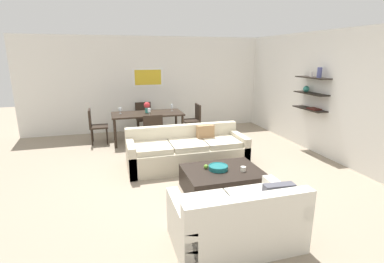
{
  "coord_description": "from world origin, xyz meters",
  "views": [
    {
      "loc": [
        -1.51,
        -5.04,
        2.2
      ],
      "look_at": [
        -0.0,
        0.2,
        0.75
      ],
      "focal_mm": 27.21,
      "sensor_mm": 36.0,
      "label": 1
    }
  ],
  "objects_px": {
    "loveseat_white": "(237,221)",
    "dining_chair_left_far": "(95,124)",
    "wine_glass_foot": "(149,110)",
    "decorative_bowl": "(218,167)",
    "apple_on_coffee_table": "(206,167)",
    "dining_chair_head": "(144,116)",
    "coffee_table": "(222,181)",
    "dining_chair_right_far": "(194,118)",
    "wine_glass_left_far": "(120,109)",
    "centerpiece_vase": "(147,107)",
    "wine_glass_right_far": "(172,106)",
    "candle_jar": "(243,169)",
    "dining_table": "(147,116)",
    "sofa_beige": "(187,152)",
    "dining_chair_foot": "(153,130)"
  },
  "relations": [
    {
      "from": "decorative_bowl",
      "to": "centerpiece_vase",
      "type": "xyz_separation_m",
      "value": [
        -0.71,
        3.24,
        0.49
      ]
    },
    {
      "from": "dining_chair_right_far",
      "to": "wine_glass_foot",
      "type": "height_order",
      "value": "wine_glass_foot"
    },
    {
      "from": "candle_jar",
      "to": "apple_on_coffee_table",
      "type": "distance_m",
      "value": 0.6
    },
    {
      "from": "apple_on_coffee_table",
      "to": "wine_glass_foot",
      "type": "xyz_separation_m",
      "value": [
        -0.54,
        2.72,
        0.47
      ]
    },
    {
      "from": "loveseat_white",
      "to": "dining_chair_head",
      "type": "distance_m",
      "value": 5.39
    },
    {
      "from": "loveseat_white",
      "to": "dining_chair_left_far",
      "type": "xyz_separation_m",
      "value": [
        -1.73,
        4.73,
        0.21
      ]
    },
    {
      "from": "coffee_table",
      "to": "decorative_bowl",
      "type": "bearing_deg",
      "value": 152.55
    },
    {
      "from": "dining_table",
      "to": "dining_chair_head",
      "type": "relative_size",
      "value": 2.02
    },
    {
      "from": "wine_glass_right_far",
      "to": "centerpiece_vase",
      "type": "height_order",
      "value": "centerpiece_vase"
    },
    {
      "from": "wine_glass_foot",
      "to": "candle_jar",
      "type": "bearing_deg",
      "value": -70.18
    },
    {
      "from": "wine_glass_foot",
      "to": "dining_chair_right_far",
      "type": "bearing_deg",
      "value": 23.29
    },
    {
      "from": "coffee_table",
      "to": "candle_jar",
      "type": "xyz_separation_m",
      "value": [
        0.3,
        -0.14,
        0.23
      ]
    },
    {
      "from": "dining_table",
      "to": "dining_chair_left_far",
      "type": "relative_size",
      "value": 2.02
    },
    {
      "from": "centerpiece_vase",
      "to": "dining_chair_left_far",
      "type": "bearing_deg",
      "value": 173.97
    },
    {
      "from": "dining_chair_head",
      "to": "dining_chair_right_far",
      "type": "bearing_deg",
      "value": -26.31
    },
    {
      "from": "dining_table",
      "to": "wine_glass_foot",
      "type": "xyz_separation_m",
      "value": [
        -0.0,
        -0.37,
        0.21
      ]
    },
    {
      "from": "decorative_bowl",
      "to": "wine_glass_right_far",
      "type": "height_order",
      "value": "wine_glass_right_far"
    },
    {
      "from": "centerpiece_vase",
      "to": "wine_glass_foot",
      "type": "bearing_deg",
      "value": -90.54
    },
    {
      "from": "decorative_bowl",
      "to": "dining_chair_right_far",
      "type": "bearing_deg",
      "value": 80.21
    },
    {
      "from": "dining_chair_right_far",
      "to": "centerpiece_vase",
      "type": "distance_m",
      "value": 1.36
    },
    {
      "from": "wine_glass_left_far",
      "to": "apple_on_coffee_table",
      "type": "bearing_deg",
      "value": -69.38
    },
    {
      "from": "apple_on_coffee_table",
      "to": "dining_chair_right_far",
      "type": "distance_m",
      "value": 3.37
    },
    {
      "from": "wine_glass_right_far",
      "to": "centerpiece_vase",
      "type": "relative_size",
      "value": 0.64
    },
    {
      "from": "candle_jar",
      "to": "dining_chair_left_far",
      "type": "xyz_separation_m",
      "value": [
        -2.37,
        3.55,
        0.09
      ]
    },
    {
      "from": "decorative_bowl",
      "to": "apple_on_coffee_table",
      "type": "xyz_separation_m",
      "value": [
        -0.18,
        0.1,
        -0.0
      ]
    },
    {
      "from": "dining_chair_head",
      "to": "wine_glass_right_far",
      "type": "distance_m",
      "value": 1.05
    },
    {
      "from": "loveseat_white",
      "to": "wine_glass_foot",
      "type": "distance_m",
      "value": 4.23
    },
    {
      "from": "dining_chair_head",
      "to": "centerpiece_vase",
      "type": "relative_size",
      "value": 3.21
    },
    {
      "from": "decorative_bowl",
      "to": "candle_jar",
      "type": "relative_size",
      "value": 3.68
    },
    {
      "from": "dining_chair_left_far",
      "to": "loveseat_white",
      "type": "bearing_deg",
      "value": -69.9
    },
    {
      "from": "loveseat_white",
      "to": "wine_glass_right_far",
      "type": "relative_size",
      "value": 8.34
    },
    {
      "from": "wine_glass_foot",
      "to": "dining_chair_left_far",
      "type": "bearing_deg",
      "value": 156.71
    },
    {
      "from": "coffee_table",
      "to": "wine_glass_left_far",
      "type": "xyz_separation_m",
      "value": [
        -1.44,
        3.33,
        0.67
      ]
    },
    {
      "from": "candle_jar",
      "to": "dining_table",
      "type": "bearing_deg",
      "value": 107.8
    },
    {
      "from": "sofa_beige",
      "to": "wine_glass_right_far",
      "type": "bearing_deg",
      "value": 86.02
    },
    {
      "from": "wine_glass_foot",
      "to": "loveseat_white",
      "type": "bearing_deg",
      "value": -84.08
    },
    {
      "from": "loveseat_white",
      "to": "dining_chair_left_far",
      "type": "distance_m",
      "value": 5.04
    },
    {
      "from": "coffee_table",
      "to": "dining_chair_head",
      "type": "bearing_deg",
      "value": 100.87
    },
    {
      "from": "wine_glass_left_far",
      "to": "dining_chair_left_far",
      "type": "bearing_deg",
      "value": 172.21
    },
    {
      "from": "coffee_table",
      "to": "dining_chair_left_far",
      "type": "height_order",
      "value": "dining_chair_left_far"
    },
    {
      "from": "candle_jar",
      "to": "dining_chair_left_far",
      "type": "relative_size",
      "value": 0.1
    },
    {
      "from": "sofa_beige",
      "to": "apple_on_coffee_table",
      "type": "distance_m",
      "value": 1.15
    },
    {
      "from": "apple_on_coffee_table",
      "to": "dining_chair_foot",
      "type": "xyz_separation_m",
      "value": [
        -0.54,
        2.26,
        0.09
      ]
    },
    {
      "from": "sofa_beige",
      "to": "decorative_bowl",
      "type": "height_order",
      "value": "sofa_beige"
    },
    {
      "from": "dining_chair_right_far",
      "to": "coffee_table",
      "type": "bearing_deg",
      "value": -98.64
    },
    {
      "from": "dining_chair_right_far",
      "to": "wine_glass_left_far",
      "type": "height_order",
      "value": "wine_glass_left_far"
    },
    {
      "from": "coffee_table",
      "to": "apple_on_coffee_table",
      "type": "bearing_deg",
      "value": 151.68
    },
    {
      "from": "candle_jar",
      "to": "dining_chair_head",
      "type": "xyz_separation_m",
      "value": [
        -1.08,
        4.19,
        0.09
      ]
    },
    {
      "from": "centerpiece_vase",
      "to": "wine_glass_right_far",
      "type": "bearing_deg",
      "value": 4.41
    },
    {
      "from": "dining_chair_left_far",
      "to": "wine_glass_foot",
      "type": "height_order",
      "value": "wine_glass_foot"
    }
  ]
}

